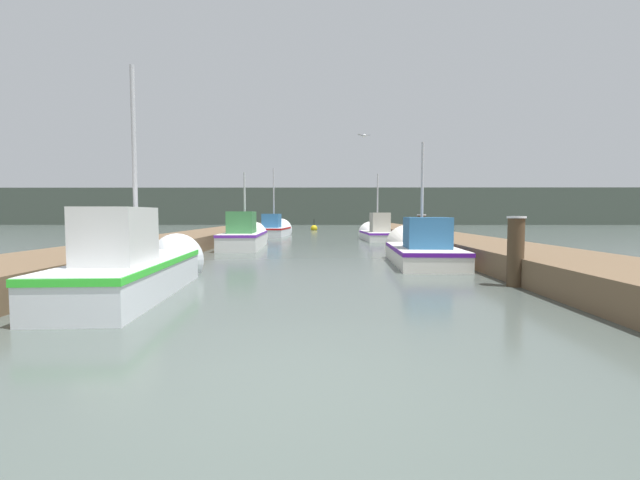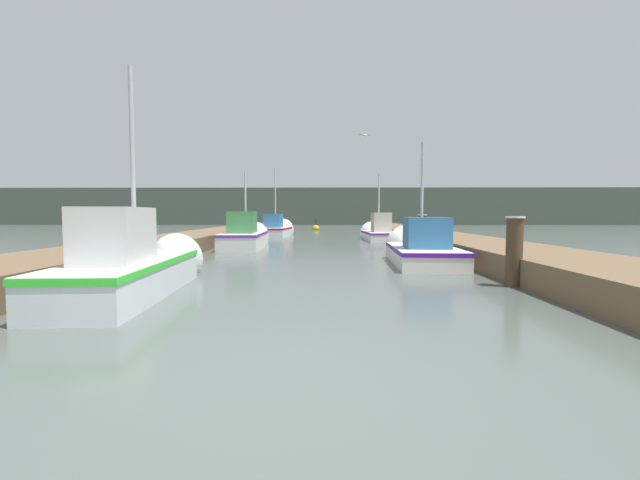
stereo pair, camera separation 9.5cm
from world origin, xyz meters
name	(u,v)px [view 1 (the left image)]	position (x,y,z in m)	size (l,w,h in m)	color
ground_plane	(286,381)	(0.00, 0.00, 0.00)	(200.00, 200.00, 0.00)	#47514C
dock_left	(200,238)	(-5.33, 16.00, 0.27)	(2.50, 40.00, 0.54)	brown
dock_right	(433,238)	(5.33, 16.00, 0.27)	(2.50, 40.00, 0.54)	brown
distant_shore_ridge	(321,207)	(0.00, 57.28, 2.30)	(120.00, 16.00, 4.60)	#424C42
fishing_boat_0	(139,266)	(-2.99, 4.07, 0.47)	(1.62, 5.03, 4.27)	silver
fishing_boat_1	(419,249)	(3.13, 9.00, 0.36)	(1.85, 4.88, 3.94)	silver
fishing_boat_2	(245,236)	(-2.94, 14.34, 0.46)	(1.67, 5.28, 3.48)	silver
fishing_boat_3	(376,232)	(3.19, 19.55, 0.38)	(1.67, 4.74, 3.97)	silver
fishing_boat_4	(275,229)	(-2.76, 23.80, 0.40)	(1.96, 4.83, 4.75)	silver
mooring_piling_0	(516,251)	(4.02, 4.70, 0.69)	(0.35, 0.35, 1.36)	#473523
mooring_piling_1	(421,232)	(4.04, 12.70, 0.69)	(0.35, 0.35, 1.38)	#473523
channel_buoy	(314,228)	(-0.44, 32.37, 0.16)	(0.56, 0.56, 1.06)	gold
seagull_lead	(364,136)	(2.06, 14.96, 4.73)	(0.56, 0.31, 0.12)	white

